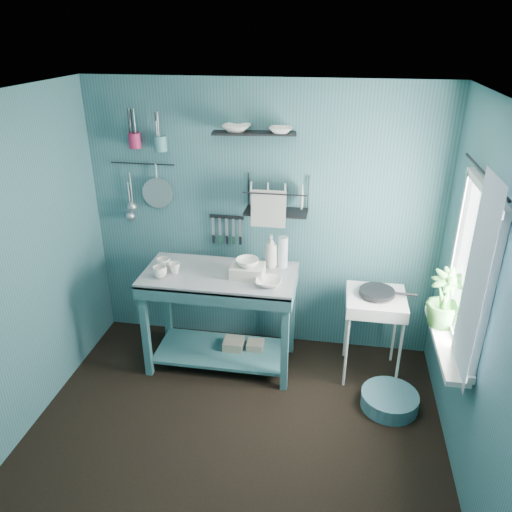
% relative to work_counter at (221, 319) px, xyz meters
% --- Properties ---
extents(floor, '(3.20, 3.20, 0.00)m').
position_rel_work_counter_xyz_m(floor, '(0.30, -1.02, -0.47)').
color(floor, black).
rests_on(floor, ground).
extents(ceiling, '(3.20, 3.20, 0.00)m').
position_rel_work_counter_xyz_m(ceiling, '(0.30, -1.02, 2.03)').
color(ceiling, silver).
rests_on(ceiling, ground).
extents(wall_back, '(3.20, 0.00, 3.20)m').
position_rel_work_counter_xyz_m(wall_back, '(0.30, 0.48, 0.78)').
color(wall_back, '#326067').
rests_on(wall_back, ground).
extents(wall_front, '(3.20, 0.00, 3.20)m').
position_rel_work_counter_xyz_m(wall_front, '(0.30, -2.52, 0.78)').
color(wall_front, '#326067').
rests_on(wall_front, ground).
extents(wall_left, '(0.00, 3.00, 3.00)m').
position_rel_work_counter_xyz_m(wall_left, '(-1.30, -1.02, 0.78)').
color(wall_left, '#326067').
rests_on(wall_left, ground).
extents(wall_right, '(0.00, 3.00, 3.00)m').
position_rel_work_counter_xyz_m(wall_right, '(1.90, -1.02, 0.78)').
color(wall_right, '#326067').
rests_on(wall_right, ground).
extents(work_counter, '(1.41, 0.87, 0.94)m').
position_rel_work_counter_xyz_m(work_counter, '(0.00, 0.00, 0.00)').
color(work_counter, '#34686E').
rests_on(work_counter, floor).
extents(mug_left, '(0.12, 0.12, 0.10)m').
position_rel_work_counter_xyz_m(mug_left, '(-0.48, -0.16, 0.52)').
color(mug_left, white).
rests_on(mug_left, work_counter).
extents(mug_mid, '(0.14, 0.14, 0.09)m').
position_rel_work_counter_xyz_m(mug_mid, '(-0.38, -0.06, 0.51)').
color(mug_mid, white).
rests_on(mug_mid, work_counter).
extents(mug_right, '(0.17, 0.17, 0.10)m').
position_rel_work_counter_xyz_m(mug_right, '(-0.50, 0.00, 0.52)').
color(mug_right, white).
rests_on(mug_right, work_counter).
extents(wash_tub, '(0.28, 0.22, 0.10)m').
position_rel_work_counter_xyz_m(wash_tub, '(0.25, -0.02, 0.52)').
color(wash_tub, beige).
rests_on(wash_tub, work_counter).
extents(tub_bowl, '(0.20, 0.20, 0.06)m').
position_rel_work_counter_xyz_m(tub_bowl, '(0.25, -0.02, 0.60)').
color(tub_bowl, white).
rests_on(tub_bowl, wash_tub).
extents(soap_bottle, '(0.12, 0.12, 0.30)m').
position_rel_work_counter_xyz_m(soap_bottle, '(0.42, 0.20, 0.62)').
color(soap_bottle, beige).
rests_on(soap_bottle, work_counter).
extents(water_bottle, '(0.09, 0.09, 0.28)m').
position_rel_work_counter_xyz_m(water_bottle, '(0.52, 0.22, 0.61)').
color(water_bottle, silver).
rests_on(water_bottle, work_counter).
extents(counter_bowl, '(0.22, 0.22, 0.05)m').
position_rel_work_counter_xyz_m(counter_bowl, '(0.45, -0.15, 0.49)').
color(counter_bowl, white).
rests_on(counter_bowl, work_counter).
extents(hotplate_stand, '(0.57, 0.57, 0.80)m').
position_rel_work_counter_xyz_m(hotplate_stand, '(1.34, 0.07, -0.07)').
color(hotplate_stand, white).
rests_on(hotplate_stand, floor).
extents(frying_pan, '(0.30, 0.30, 0.03)m').
position_rel_work_counter_xyz_m(frying_pan, '(1.34, 0.07, 0.37)').
color(frying_pan, black).
rests_on(frying_pan, hotplate_stand).
extents(knife_strip, '(0.32, 0.03, 0.03)m').
position_rel_work_counter_xyz_m(knife_strip, '(-0.03, 0.45, 0.81)').
color(knife_strip, black).
rests_on(knife_strip, wall_back).
extents(dish_rack, '(0.57, 0.28, 0.32)m').
position_rel_work_counter_xyz_m(dish_rack, '(0.44, 0.35, 1.08)').
color(dish_rack, black).
rests_on(dish_rack, wall_back).
extents(upper_shelf, '(0.72, 0.25, 0.01)m').
position_rel_work_counter_xyz_m(upper_shelf, '(0.24, 0.38, 1.60)').
color(upper_shelf, black).
rests_on(upper_shelf, wall_back).
extents(shelf_bowl_left, '(0.26, 0.26, 0.06)m').
position_rel_work_counter_xyz_m(shelf_bowl_left, '(0.09, 0.38, 1.57)').
color(shelf_bowl_left, white).
rests_on(shelf_bowl_left, upper_shelf).
extents(shelf_bowl_right, '(0.19, 0.19, 0.05)m').
position_rel_work_counter_xyz_m(shelf_bowl_right, '(0.46, 0.38, 1.59)').
color(shelf_bowl_right, white).
rests_on(shelf_bowl_right, upper_shelf).
extents(utensil_cup_magenta, '(0.11, 0.11, 0.13)m').
position_rel_work_counter_xyz_m(utensil_cup_magenta, '(-0.82, 0.40, 1.50)').
color(utensil_cup_magenta, '#A11D48').
rests_on(utensil_cup_magenta, wall_back).
extents(utensil_cup_teal, '(0.11, 0.11, 0.13)m').
position_rel_work_counter_xyz_m(utensil_cup_teal, '(-0.59, 0.40, 1.48)').
color(utensil_cup_teal, teal).
rests_on(utensil_cup_teal, wall_back).
extents(colander, '(0.28, 0.03, 0.28)m').
position_rel_work_counter_xyz_m(colander, '(-0.67, 0.43, 1.02)').
color(colander, '#ADB0B5').
rests_on(colander, wall_back).
extents(ladle_outer, '(0.01, 0.01, 0.30)m').
position_rel_work_counter_xyz_m(ladle_outer, '(-0.93, 0.44, 1.04)').
color(ladle_outer, '#ADB0B5').
rests_on(ladle_outer, wall_back).
extents(ladle_inner, '(0.01, 0.01, 0.30)m').
position_rel_work_counter_xyz_m(ladle_inner, '(-0.95, 0.44, 0.95)').
color(ladle_inner, '#ADB0B5').
rests_on(ladle_inner, wall_back).
extents(hook_rail, '(0.60, 0.01, 0.01)m').
position_rel_work_counter_xyz_m(hook_rail, '(-0.79, 0.45, 1.28)').
color(hook_rail, black).
rests_on(hook_rail, wall_back).
extents(window_glass, '(0.00, 1.10, 1.10)m').
position_rel_work_counter_xyz_m(window_glass, '(1.88, -0.57, 0.93)').
color(window_glass, white).
rests_on(window_glass, wall_right).
extents(windowsill, '(0.16, 0.95, 0.04)m').
position_rel_work_counter_xyz_m(windowsill, '(1.80, -0.57, 0.34)').
color(windowsill, white).
rests_on(windowsill, wall_right).
extents(curtain, '(0.00, 1.35, 1.35)m').
position_rel_work_counter_xyz_m(curtain, '(1.82, -0.87, 0.98)').
color(curtain, silver).
rests_on(curtain, wall_right).
extents(curtain_rod, '(0.02, 1.05, 0.02)m').
position_rel_work_counter_xyz_m(curtain_rod, '(1.84, -0.57, 1.58)').
color(curtain_rod, black).
rests_on(curtain_rod, wall_right).
extents(potted_plant, '(0.26, 0.26, 0.45)m').
position_rel_work_counter_xyz_m(potted_plant, '(1.78, -0.37, 0.59)').
color(potted_plant, '#316B2B').
rests_on(potted_plant, windowsill).
extents(storage_tin_large, '(0.18, 0.18, 0.22)m').
position_rel_work_counter_xyz_m(storage_tin_large, '(0.10, 0.05, -0.36)').
color(storage_tin_large, gray).
rests_on(storage_tin_large, floor).
extents(storage_tin_small, '(0.15, 0.15, 0.20)m').
position_rel_work_counter_xyz_m(storage_tin_small, '(0.30, 0.08, -0.37)').
color(storage_tin_small, gray).
rests_on(storage_tin_small, floor).
extents(floor_basin, '(0.47, 0.47, 0.13)m').
position_rel_work_counter_xyz_m(floor_basin, '(1.50, -0.37, -0.40)').
color(floor_basin, teal).
rests_on(floor_basin, floor).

